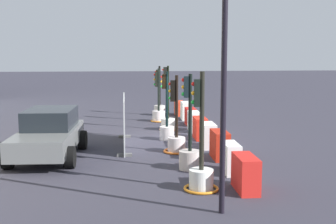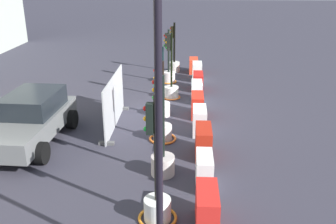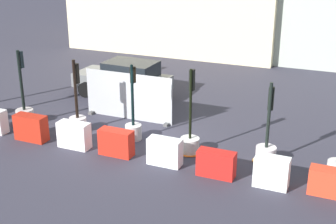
{
  "view_description": "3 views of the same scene",
  "coord_description": "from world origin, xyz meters",
  "px_view_note": "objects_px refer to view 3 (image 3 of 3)",
  "views": [
    {
      "loc": [
        -17.19,
        1.67,
        3.48
      ],
      "look_at": [
        -1.19,
        0.12,
        1.26
      ],
      "focal_mm": 47.39,
      "sensor_mm": 36.0,
      "label": 1
    },
    {
      "loc": [
        -13.53,
        -0.77,
        5.29
      ],
      "look_at": [
        -2.6,
        -0.27,
        1.12
      ],
      "focal_mm": 39.91,
      "sensor_mm": 36.0,
      "label": 2
    },
    {
      "loc": [
        6.85,
        -13.44,
        6.76
      ],
      "look_at": [
        1.43,
        -0.43,
        1.4
      ],
      "focal_mm": 50.51,
      "sensor_mm": 36.0,
      "label": 3
    }
  ],
  "objects_px": {
    "traffic_light_2": "(78,119)",
    "car_grey_saloon": "(125,78)",
    "traffic_light_1": "(24,109)",
    "traffic_light_5": "(266,149)",
    "traffic_light_3": "(133,125)",
    "traffic_light_4": "(190,139)",
    "construction_barrier_5": "(165,152)",
    "construction_barrier_7": "(272,172)",
    "construction_barrier_2": "(31,128)",
    "construction_barrier_3": "(74,135)",
    "construction_barrier_4": "(116,143)",
    "construction_barrier_6": "(216,164)",
    "construction_barrier_8": "(330,182)"
  },
  "relations": [
    {
      "from": "construction_barrier_3",
      "to": "construction_barrier_5",
      "type": "height_order",
      "value": "construction_barrier_3"
    },
    {
      "from": "traffic_light_5",
      "to": "construction_barrier_7",
      "type": "distance_m",
      "value": 1.51
    },
    {
      "from": "construction_barrier_5",
      "to": "traffic_light_2",
      "type": "bearing_deg",
      "value": 162.57
    },
    {
      "from": "traffic_light_5",
      "to": "construction_barrier_4",
      "type": "xyz_separation_m",
      "value": [
        -4.58,
        -1.31,
        -0.02
      ]
    },
    {
      "from": "traffic_light_1",
      "to": "construction_barrier_4",
      "type": "relative_size",
      "value": 2.52
    },
    {
      "from": "construction_barrier_6",
      "to": "car_grey_saloon",
      "type": "relative_size",
      "value": 0.26
    },
    {
      "from": "traffic_light_5",
      "to": "construction_barrier_7",
      "type": "xyz_separation_m",
      "value": [
        0.45,
        -1.44,
        0.01
      ]
    },
    {
      "from": "construction_barrier_2",
      "to": "construction_barrier_6",
      "type": "relative_size",
      "value": 1.02
    },
    {
      "from": "construction_barrier_4",
      "to": "traffic_light_1",
      "type": "bearing_deg",
      "value": 166.5
    },
    {
      "from": "traffic_light_1",
      "to": "car_grey_saloon",
      "type": "bearing_deg",
      "value": 66.0
    },
    {
      "from": "traffic_light_1",
      "to": "construction_barrier_8",
      "type": "bearing_deg",
      "value": -5.42
    },
    {
      "from": "traffic_light_2",
      "to": "construction_barrier_3",
      "type": "relative_size",
      "value": 2.44
    },
    {
      "from": "traffic_light_4",
      "to": "construction_barrier_5",
      "type": "distance_m",
      "value": 1.19
    },
    {
      "from": "construction_barrier_3",
      "to": "construction_barrier_7",
      "type": "xyz_separation_m",
      "value": [
        6.6,
        -0.1,
        0.01
      ]
    },
    {
      "from": "traffic_light_4",
      "to": "construction_barrier_2",
      "type": "height_order",
      "value": "traffic_light_4"
    },
    {
      "from": "construction_barrier_2",
      "to": "car_grey_saloon",
      "type": "relative_size",
      "value": 0.27
    },
    {
      "from": "construction_barrier_5",
      "to": "construction_barrier_3",
      "type": "bearing_deg",
      "value": -179.89
    },
    {
      "from": "traffic_light_3",
      "to": "construction_barrier_4",
      "type": "xyz_separation_m",
      "value": [
        0.05,
        -1.34,
        -0.11
      ]
    },
    {
      "from": "construction_barrier_2",
      "to": "construction_barrier_8",
      "type": "relative_size",
      "value": 1.03
    },
    {
      "from": "traffic_light_4",
      "to": "construction_barrier_7",
      "type": "bearing_deg",
      "value": -22.71
    },
    {
      "from": "construction_barrier_7",
      "to": "traffic_light_1",
      "type": "bearing_deg",
      "value": 172.81
    },
    {
      "from": "construction_barrier_2",
      "to": "construction_barrier_3",
      "type": "height_order",
      "value": "construction_barrier_2"
    },
    {
      "from": "construction_barrier_6",
      "to": "construction_barrier_3",
      "type": "bearing_deg",
      "value": 178.87
    },
    {
      "from": "construction_barrier_6",
      "to": "construction_barrier_8",
      "type": "height_order",
      "value": "construction_barrier_6"
    },
    {
      "from": "traffic_light_4",
      "to": "construction_barrier_4",
      "type": "distance_m",
      "value": 2.4
    },
    {
      "from": "construction_barrier_7",
      "to": "construction_barrier_8",
      "type": "xyz_separation_m",
      "value": [
        1.56,
        0.15,
        -0.07
      ]
    },
    {
      "from": "traffic_light_4",
      "to": "construction_barrier_4",
      "type": "relative_size",
      "value": 2.54
    },
    {
      "from": "traffic_light_2",
      "to": "traffic_light_3",
      "type": "height_order",
      "value": "traffic_light_3"
    },
    {
      "from": "traffic_light_3",
      "to": "construction_barrier_6",
      "type": "xyz_separation_m",
      "value": [
        3.45,
        -1.47,
        -0.15
      ]
    },
    {
      "from": "traffic_light_5",
      "to": "construction_barrier_4",
      "type": "bearing_deg",
      "value": -164.0
    },
    {
      "from": "traffic_light_2",
      "to": "construction_barrier_2",
      "type": "bearing_deg",
      "value": -128.91
    },
    {
      "from": "construction_barrier_4",
      "to": "construction_barrier_8",
      "type": "relative_size",
      "value": 1.0
    },
    {
      "from": "traffic_light_4",
      "to": "traffic_light_1",
      "type": "bearing_deg",
      "value": -179.91
    },
    {
      "from": "construction_barrier_5",
      "to": "construction_barrier_4",
      "type": "bearing_deg",
      "value": 179.24
    },
    {
      "from": "traffic_light_1",
      "to": "traffic_light_5",
      "type": "height_order",
      "value": "traffic_light_1"
    },
    {
      "from": "traffic_light_3",
      "to": "traffic_light_1",
      "type": "bearing_deg",
      "value": -176.56
    },
    {
      "from": "traffic_light_1",
      "to": "construction_barrier_5",
      "type": "distance_m",
      "value": 6.29
    },
    {
      "from": "traffic_light_2",
      "to": "car_grey_saloon",
      "type": "bearing_deg",
      "value": 93.97
    },
    {
      "from": "construction_barrier_2",
      "to": "traffic_light_1",
      "type": "bearing_deg",
      "value": 135.72
    },
    {
      "from": "construction_barrier_4",
      "to": "traffic_light_2",
      "type": "bearing_deg",
      "value": 151.41
    },
    {
      "from": "construction_barrier_5",
      "to": "construction_barrier_7",
      "type": "bearing_deg",
      "value": -1.76
    },
    {
      "from": "traffic_light_1",
      "to": "construction_barrier_2",
      "type": "relative_size",
      "value": 2.44
    },
    {
      "from": "traffic_light_2",
      "to": "construction_barrier_7",
      "type": "height_order",
      "value": "traffic_light_2"
    },
    {
      "from": "construction_barrier_3",
      "to": "construction_barrier_6",
      "type": "bearing_deg",
      "value": -1.13
    },
    {
      "from": "traffic_light_2",
      "to": "construction_barrier_4",
      "type": "relative_size",
      "value": 2.38
    },
    {
      "from": "traffic_light_3",
      "to": "car_grey_saloon",
      "type": "distance_m",
      "value": 4.82
    },
    {
      "from": "traffic_light_4",
      "to": "construction_barrier_3",
      "type": "xyz_separation_m",
      "value": [
        -3.71,
        -1.11,
        -0.02
      ]
    },
    {
      "from": "traffic_light_4",
      "to": "construction_barrier_2",
      "type": "distance_m",
      "value": 5.55
    },
    {
      "from": "construction_barrier_5",
      "to": "construction_barrier_8",
      "type": "distance_m",
      "value": 4.87
    },
    {
      "from": "traffic_light_3",
      "to": "construction_barrier_6",
      "type": "bearing_deg",
      "value": -23.04
    }
  ]
}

